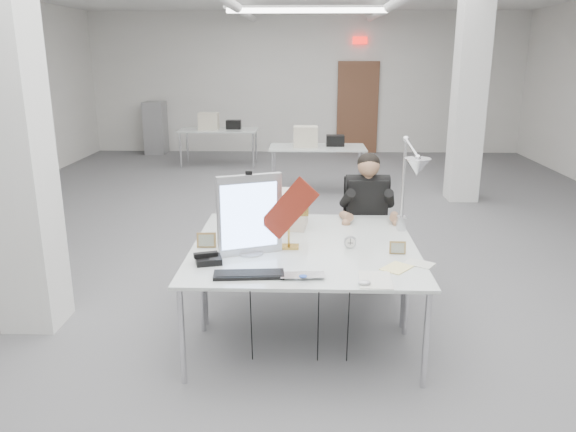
% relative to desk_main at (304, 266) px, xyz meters
% --- Properties ---
extents(room_shell, '(10.04, 14.04, 3.24)m').
position_rel_desk_main_xyz_m(room_shell, '(0.04, 2.63, 0.95)').
color(room_shell, '#5B5B5E').
rests_on(room_shell, ground).
extents(desk_main, '(1.80, 0.90, 0.02)m').
position_rel_desk_main_xyz_m(desk_main, '(0.00, 0.00, 0.00)').
color(desk_main, silver).
rests_on(desk_main, room_shell).
extents(desk_second, '(1.80, 0.90, 0.02)m').
position_rel_desk_main_xyz_m(desk_second, '(0.00, 0.90, 0.00)').
color(desk_second, silver).
rests_on(desk_second, room_shell).
extents(bg_desk_a, '(1.60, 0.80, 0.02)m').
position_rel_desk_main_xyz_m(bg_desk_a, '(0.20, 5.50, 0.00)').
color(bg_desk_a, silver).
rests_on(bg_desk_a, room_shell).
extents(bg_desk_b, '(1.60, 0.80, 0.02)m').
position_rel_desk_main_xyz_m(bg_desk_b, '(-1.80, 7.70, 0.00)').
color(bg_desk_b, silver).
rests_on(bg_desk_b, room_shell).
extents(filing_cabinet, '(0.45, 0.55, 1.20)m').
position_rel_desk_main_xyz_m(filing_cabinet, '(-3.50, 9.15, -0.14)').
color(filing_cabinet, gray).
rests_on(filing_cabinet, room_shell).
extents(office_chair, '(0.55, 0.55, 1.10)m').
position_rel_desk_main_xyz_m(office_chair, '(0.61, 1.48, -0.19)').
color(office_chair, black).
rests_on(office_chair, room_shell).
extents(seated_person, '(0.48, 0.59, 0.87)m').
position_rel_desk_main_xyz_m(seated_person, '(0.61, 1.43, 0.16)').
color(seated_person, black).
rests_on(seated_person, office_chair).
extents(monitor, '(0.49, 0.23, 0.62)m').
position_rel_desk_main_xyz_m(monitor, '(-0.42, 0.23, 0.32)').
color(monitor, '#B3B4B8').
rests_on(monitor, desk_main).
extents(pennant, '(0.46, 0.13, 0.51)m').
position_rel_desk_main_xyz_m(pennant, '(-0.11, 0.19, 0.39)').
color(pennant, maroon).
rests_on(pennant, monitor).
extents(keyboard, '(0.50, 0.20, 0.02)m').
position_rel_desk_main_xyz_m(keyboard, '(-0.38, -0.24, 0.02)').
color(keyboard, black).
rests_on(keyboard, desk_main).
extents(laptop, '(0.32, 0.22, 0.02)m').
position_rel_desk_main_xyz_m(laptop, '(-0.00, -0.30, 0.02)').
color(laptop, '#A4A5A8').
rests_on(laptop, desk_main).
extents(mouse, '(0.10, 0.08, 0.04)m').
position_rel_desk_main_xyz_m(mouse, '(0.41, -0.37, 0.03)').
color(mouse, '#B6B6BB').
rests_on(mouse, desk_main).
extents(bankers_lamp, '(0.31, 0.17, 0.34)m').
position_rel_desk_main_xyz_m(bankers_lamp, '(-0.12, 0.37, 0.18)').
color(bankers_lamp, gold).
rests_on(bankers_lamp, desk_main).
extents(desk_phone, '(0.22, 0.21, 0.05)m').
position_rel_desk_main_xyz_m(desk_phone, '(-0.71, 0.01, 0.04)').
color(desk_phone, black).
rests_on(desk_phone, desk_main).
extents(picture_frame_left, '(0.16, 0.05, 0.12)m').
position_rel_desk_main_xyz_m(picture_frame_left, '(-0.78, 0.36, 0.07)').
color(picture_frame_left, '#A37D46').
rests_on(picture_frame_left, desk_main).
extents(picture_frame_right, '(0.13, 0.04, 0.10)m').
position_rel_desk_main_xyz_m(picture_frame_right, '(0.72, 0.26, 0.06)').
color(picture_frame_right, '#9D7C43').
rests_on(picture_frame_right, desk_main).
extents(desk_clock, '(0.10, 0.04, 0.09)m').
position_rel_desk_main_xyz_m(desk_clock, '(0.37, 0.38, 0.06)').
color(desk_clock, '#A6A5AA').
rests_on(desk_clock, desk_main).
extents(paper_stack_a, '(0.24, 0.33, 0.01)m').
position_rel_desk_main_xyz_m(paper_stack_a, '(0.49, -0.28, 0.02)').
color(paper_stack_a, silver).
rests_on(paper_stack_a, desk_main).
extents(paper_stack_b, '(0.27, 0.27, 0.01)m').
position_rel_desk_main_xyz_m(paper_stack_b, '(0.67, -0.05, 0.02)').
color(paper_stack_b, '#FFEF98').
rests_on(paper_stack_b, desk_main).
extents(paper_stack_c, '(0.25, 0.23, 0.01)m').
position_rel_desk_main_xyz_m(paper_stack_c, '(0.85, 0.04, 0.02)').
color(paper_stack_c, silver).
rests_on(paper_stack_c, desk_main).
extents(beige_monitor, '(0.38, 0.36, 0.32)m').
position_rel_desk_main_xyz_m(beige_monitor, '(-0.16, 0.95, 0.17)').
color(beige_monitor, beige).
rests_on(beige_monitor, desk_second).
extents(architect_lamp, '(0.23, 0.65, 0.83)m').
position_rel_desk_main_xyz_m(architect_lamp, '(0.85, 0.64, 0.43)').
color(architect_lamp, '#B0B0B5').
rests_on(architect_lamp, desk_second).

